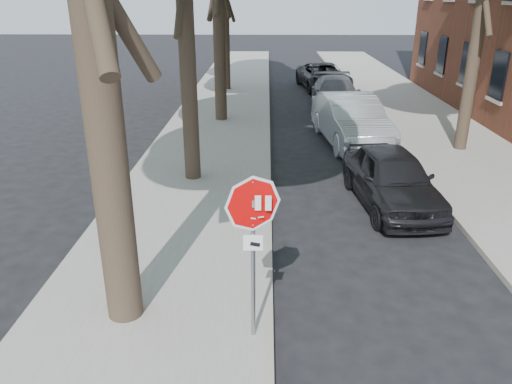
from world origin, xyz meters
TOP-DOWN VIEW (x-y plane):
  - ground at (0.00, 0.00)m, footprint 120.00×120.00m
  - sidewalk_left at (-2.50, 12.00)m, footprint 4.00×55.00m
  - sidewalk_right at (6.00, 12.00)m, footprint 4.00×55.00m
  - curb_left at (-0.45, 12.00)m, footprint 0.12×55.00m
  - curb_right at (3.95, 12.00)m, footprint 0.12×55.00m
  - stop_sign at (-0.70, -0.03)m, footprint 0.76×0.34m
  - car_a at (2.60, 5.38)m, footprint 2.13×4.38m
  - car_b at (2.44, 10.90)m, footprint 2.42×5.31m
  - car_c at (2.60, 16.27)m, footprint 2.18×5.07m
  - car_d at (2.60, 21.60)m, footprint 2.96×5.30m

SIDE VIEW (x-z plane):
  - ground at x=0.00m, z-range 0.00..0.00m
  - sidewalk_left at x=-2.50m, z-range 0.00..0.12m
  - sidewalk_right at x=6.00m, z-range 0.00..0.12m
  - curb_left at x=-0.45m, z-range 0.00..0.13m
  - curb_right at x=3.95m, z-range 0.00..0.13m
  - car_d at x=2.60m, z-range 0.00..1.40m
  - car_a at x=2.60m, z-range 0.00..1.44m
  - car_c at x=2.60m, z-range 0.00..1.45m
  - car_b at x=2.44m, z-range 0.00..1.69m
  - stop_sign at x=-0.70m, z-range 0.64..3.25m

